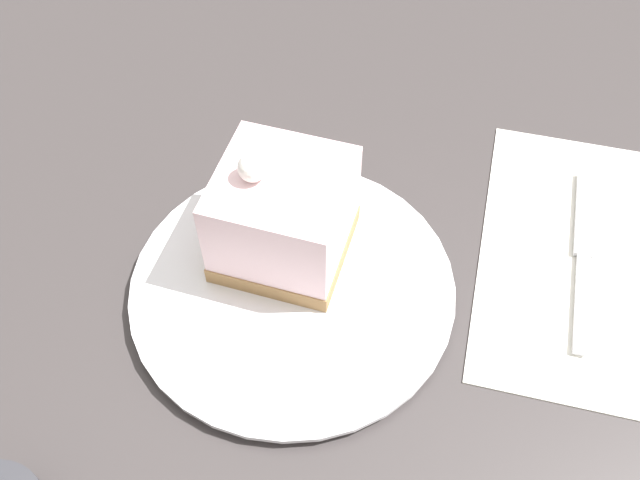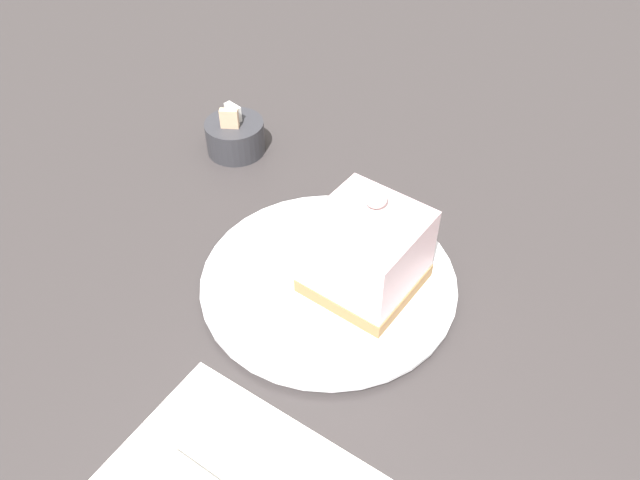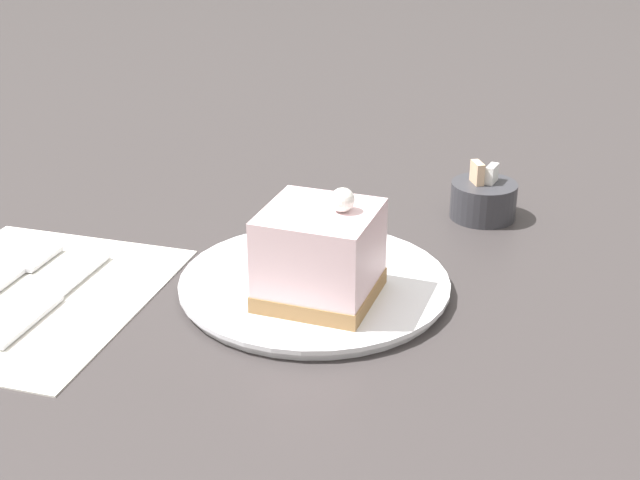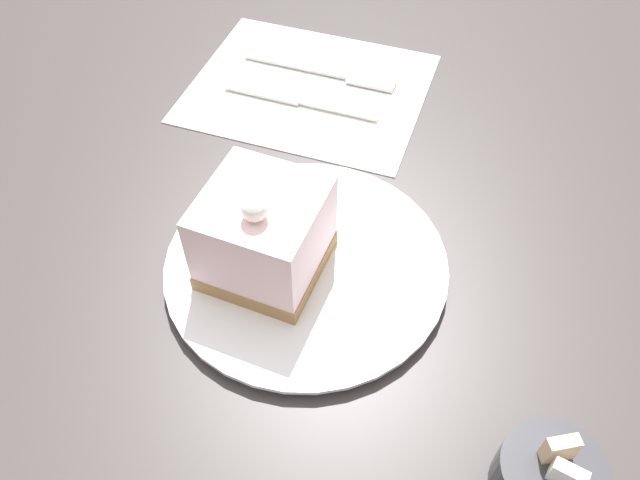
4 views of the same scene
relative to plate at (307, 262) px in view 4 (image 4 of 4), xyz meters
The scene contains 7 objects.
ground_plane 0.03m from the plate, 83.82° to the right, with size 4.00×4.00×0.00m, color #383333.
plate is the anchor object (origin of this frame).
cake_slice 0.06m from the plate, 73.36° to the right, with size 0.11×0.11×0.10m.
napkin 0.24m from the plate, behind, with size 0.25×0.28×0.00m.
fork 0.26m from the plate, behind, with size 0.05×0.17×0.00m.
knife 0.22m from the plate, 166.48° to the right, with size 0.05×0.17×0.00m.
sugar_bowl 0.24m from the plate, 47.31° to the left, with size 0.07×0.07×0.06m.
Camera 4 is at (0.31, 0.08, 0.41)m, focal length 35.00 mm.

